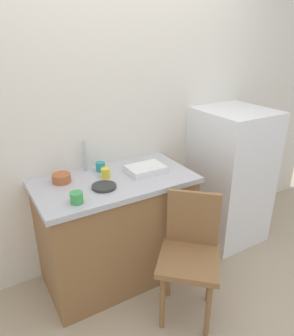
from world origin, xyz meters
TOP-DOWN VIEW (x-y plane):
  - ground_plane at (0.00, 0.00)m, footprint 8.00×8.00m
  - back_wall at (0.00, 1.00)m, footprint 4.80×0.10m
  - cabinet_base at (-0.23, 0.65)m, footprint 1.13×0.60m
  - countertop at (-0.23, 0.65)m, footprint 1.17×0.64m
  - faucet at (-0.35, 0.90)m, footprint 0.02×0.02m
  - refrigerator at (0.95, 0.64)m, footprint 0.59×0.62m
  - chair at (0.05, 0.08)m, footprint 0.57×0.57m
  - dish_tray at (0.03, 0.64)m, footprint 0.28×0.20m
  - terracotta_bowl at (-0.57, 0.79)m, footprint 0.13×0.13m
  - hotplate at (-0.35, 0.55)m, footprint 0.17×0.17m
  - cup_green at (-0.58, 0.45)m, footprint 0.08×0.08m
  - cup_teal at (-0.25, 0.83)m, footprint 0.07×0.07m
  - cup_yellow at (-0.27, 0.70)m, footprint 0.07×0.07m

SIDE VIEW (x-z plane):
  - ground_plane at x=0.00m, z-range 0.00..0.00m
  - cabinet_base at x=-0.23m, z-range 0.00..0.84m
  - chair at x=0.05m, z-range 0.05..0.94m
  - refrigerator at x=0.95m, z-range 0.00..1.26m
  - countertop at x=-0.23m, z-range 0.84..0.88m
  - hotplate at x=-0.35m, z-range 0.88..0.90m
  - dish_tray at x=0.03m, z-range 0.88..0.93m
  - terracotta_bowl at x=-0.57m, z-range 0.88..0.94m
  - cup_teal at x=-0.25m, z-range 0.88..0.95m
  - cup_yellow at x=-0.27m, z-range 0.88..0.95m
  - cup_green at x=-0.58m, z-range 0.88..0.95m
  - faucet at x=-0.35m, z-range 0.88..1.12m
  - back_wall at x=0.00m, z-range 0.00..2.42m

